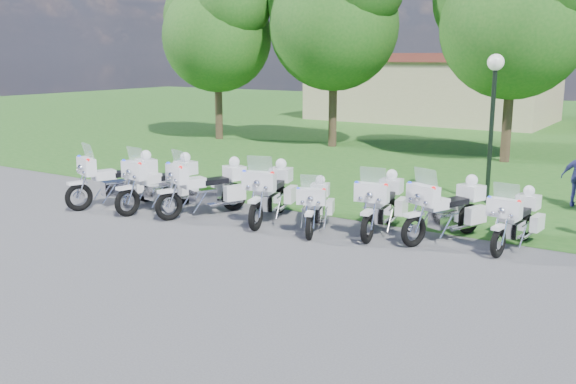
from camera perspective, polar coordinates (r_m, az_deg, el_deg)
The scene contains 15 objects.
ground at distance 14.20m, azimuth -4.82°, elevation -4.31°, with size 100.00×100.00×0.00m, color #4C4C50.
grass_lawn at distance 38.87m, azimuth 20.38°, elevation 5.44°, with size 100.00×48.00×0.01m, color #225B1C.
motorcycle_0 at distance 17.85m, azimuth -14.84°, elevation 1.15°, with size 1.46×2.48×1.76m.
motorcycle_1 at distance 17.18m, azimuth -11.16°, elevation 0.89°, with size 1.11×2.58×1.74m.
motorcycle_2 at distance 16.40m, azimuth -7.18°, elevation 0.49°, with size 1.45×2.45×1.73m.
motorcycle_3 at distance 15.74m, azimuth -1.53°, elevation 0.06°, with size 1.26×2.51×1.72m.
motorcycle_4 at distance 14.88m, azimuth 2.50°, elevation -1.14°, with size 1.18×2.01×1.42m.
motorcycle_5 at distance 14.81m, azimuth 8.34°, elevation -0.97°, with size 1.00×2.43×1.64m.
motorcycle_6 at distance 14.52m, azimuth 13.98°, elevation -1.40°, with size 1.39×2.36×1.67m.
motorcycle_7 at distance 14.32m, azimuth 19.60°, elevation -2.24°, with size 0.87×2.23×1.50m.
lamp_post at distance 18.09m, azimuth 17.83°, elevation 8.52°, with size 0.44×0.44×4.03m.
tree_0 at distance 31.26m, azimuth -6.36°, elevation 14.42°, with size 6.01×5.13×8.02m.
tree_1 at distance 28.57m, azimuth 4.07°, elevation 15.63°, with size 6.54×5.58×8.73m.
tree_2 at distance 25.63m, azimuth 19.44°, elevation 14.92°, with size 6.30×5.38×8.40m.
building_west at distance 41.37m, azimuth 12.70°, elevation 9.13°, with size 14.56×8.32×4.10m.
Camera 1 is at (8.37, -10.75, 4.00)m, focal length 40.00 mm.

